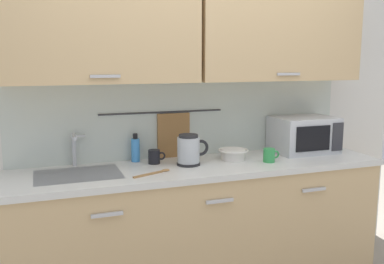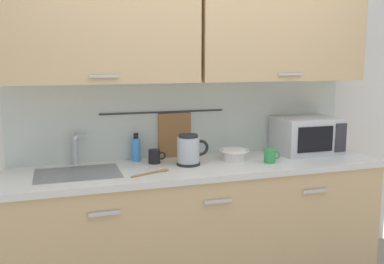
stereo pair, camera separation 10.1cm
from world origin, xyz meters
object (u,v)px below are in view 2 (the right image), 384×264
Objects in this scene: mug_near_sink at (155,156)px; mug_by_kettle at (270,156)px; microwave at (306,135)px; dish_soap_bottle at (136,149)px; electric_kettle at (189,150)px; wooden_spoon at (155,172)px; mixing_bowl at (234,154)px.

mug_near_sink is 1.00× the size of mug_by_kettle.
dish_soap_bottle is (-1.28, 0.13, -0.05)m from microwave.
mug_near_sink is (0.11, -0.11, -0.04)m from dish_soap_bottle.
electric_kettle is at bearing -28.69° from mug_near_sink.
microwave is at bearing 10.66° from wooden_spoon.
mug_near_sink is 0.26m from wooden_spoon.
dish_soap_bottle is 0.92× the size of mixing_bowl.
electric_kettle is 1.06× the size of mixing_bowl.
microwave reaches higher than dish_soap_bottle.
wooden_spoon is (0.05, -0.36, -0.08)m from dish_soap_bottle.
dish_soap_bottle reaches higher than mug_by_kettle.
mug_by_kettle reaches higher than wooden_spoon.
wooden_spoon is at bearing -152.60° from electric_kettle.
dish_soap_bottle is at bearing 98.05° from wooden_spoon.
dish_soap_bottle reaches higher than mug_near_sink.
dish_soap_bottle is at bearing 158.98° from mug_by_kettle.
electric_kettle is (-0.96, -0.09, -0.03)m from microwave.
dish_soap_bottle is at bearing 145.10° from electric_kettle.
wooden_spoon is (-0.61, -0.17, -0.04)m from mixing_bowl.
wooden_spoon is (-0.06, -0.25, -0.04)m from mug_near_sink.
electric_kettle reaches higher than mug_by_kettle.
mug_by_kettle is at bearing -21.02° from dish_soap_bottle.
mug_near_sink and mug_by_kettle have the same top height.
wooden_spoon is at bearing -169.34° from microwave.
mug_near_sink is (-0.21, 0.11, -0.05)m from electric_kettle.
mixing_bowl is at bearing 15.68° from wooden_spoon.
mixing_bowl is at bearing -15.86° from dish_soap_bottle.
mixing_bowl reaches higher than wooden_spoon.
wooden_spoon is at bearing -178.20° from mug_by_kettle.
mug_near_sink is 0.45× the size of wooden_spoon.
microwave reaches higher than electric_kettle.
dish_soap_bottle is at bearing 135.28° from mug_near_sink.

